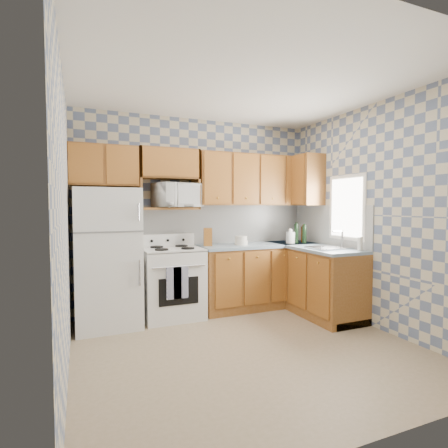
{
  "coord_description": "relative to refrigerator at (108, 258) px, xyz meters",
  "views": [
    {
      "loc": [
        -1.59,
        -3.18,
        1.47
      ],
      "look_at": [
        0.05,
        0.75,
        1.25
      ],
      "focal_mm": 28.0,
      "sensor_mm": 36.0,
      "label": 1
    }
  ],
  "objects": [
    {
      "name": "countertop_right",
      "position": [
        2.67,
        -0.45,
        0.06
      ],
      "size": [
        0.63,
        1.6,
        0.04
      ],
      "primitive_type": "cube",
      "color": "slate",
      "rests_on": "base_cabinets_right"
    },
    {
      "name": "bottle_1",
      "position": [
        2.76,
        -0.15,
        0.21
      ],
      "size": [
        0.06,
        0.06,
        0.26
      ],
      "primitive_type": "cylinder",
      "color": "black",
      "rests_on": "countertop_back"
    },
    {
      "name": "food_containers",
      "position": [
        1.8,
        0.02,
        0.14
      ],
      "size": [
        0.19,
        0.19,
        0.13
      ],
      "primitive_type": null,
      "color": "silver",
      "rests_on": "countertop_back"
    },
    {
      "name": "sink",
      "position": [
        2.67,
        -0.8,
        0.09
      ],
      "size": [
        0.48,
        0.4,
        0.03
      ],
      "primitive_type": "cube",
      "color": "#B7B7BC",
      "rests_on": "countertop_right"
    },
    {
      "name": "base_cabinets_right",
      "position": [
        2.67,
        -0.45,
        -0.4
      ],
      "size": [
        0.6,
        1.6,
        0.88
      ],
      "primitive_type": "cube",
      "color": "brown",
      "rests_on": "floor"
    },
    {
      "name": "right_wall",
      "position": [
        2.97,
        -1.25,
        0.51
      ],
      "size": [
        0.02,
        3.2,
        2.7
      ],
      "primitive_type": "cube",
      "color": "slate",
      "rests_on": "ground"
    },
    {
      "name": "base_cabinets_back",
      "position": [
        2.1,
        0.05,
        -0.4
      ],
      "size": [
        1.75,
        0.6,
        0.88
      ],
      "primitive_type": "cube",
      "color": "brown",
      "rests_on": "floor"
    },
    {
      "name": "backsplash_right",
      "position": [
        2.96,
        -0.45,
        0.36
      ],
      "size": [
        0.02,
        1.6,
        0.56
      ],
      "primitive_type": "cube",
      "color": "silver",
      "rests_on": "right_wall"
    },
    {
      "name": "microwave",
      "position": [
        0.91,
        0.12,
        0.77
      ],
      "size": [
        0.68,
        0.57,
        0.32
      ],
      "primitive_type": "imported",
      "rotation": [
        0.0,
        0.0,
        0.34
      ],
      "color": "white",
      "rests_on": "microwave_shelf"
    },
    {
      "name": "window",
      "position": [
        2.96,
        -0.8,
        0.61
      ],
      "size": [
        0.02,
        0.66,
        0.86
      ],
      "primitive_type": "cube",
      "color": "silver",
      "rests_on": "right_wall"
    },
    {
      "name": "refrigerator",
      "position": [
        0.0,
        0.0,
        0.0
      ],
      "size": [
        0.75,
        0.7,
        1.68
      ],
      "primitive_type": "cube",
      "color": "white",
      "rests_on": "floor"
    },
    {
      "name": "floor",
      "position": [
        1.27,
        -1.25,
        -0.84
      ],
      "size": [
        3.4,
        3.4,
        0.0
      ],
      "primitive_type": "plane",
      "color": "#867352",
      "rests_on": "ground"
    },
    {
      "name": "bottle_2",
      "position": [
        2.81,
        -0.05,
        0.2
      ],
      "size": [
        0.06,
        0.06,
        0.24
      ],
      "primitive_type": "cylinder",
      "color": "#552907",
      "rests_on": "countertop_back"
    },
    {
      "name": "stove_body",
      "position": [
        0.8,
        0.03,
        -0.39
      ],
      "size": [
        0.76,
        0.65,
        0.9
      ],
      "primitive_type": "cube",
      "color": "white",
      "rests_on": "floor"
    },
    {
      "name": "bottle_0",
      "position": [
        2.66,
        -0.09,
        0.22
      ],
      "size": [
        0.06,
        0.06,
        0.28
      ],
      "primitive_type": "cylinder",
      "color": "black",
      "rests_on": "countertop_back"
    },
    {
      "name": "cooktop",
      "position": [
        0.8,
        0.03,
        0.07
      ],
      "size": [
        0.76,
        0.65,
        0.02
      ],
      "primitive_type": "cube",
      "color": "silver",
      "rests_on": "stove_body"
    },
    {
      "name": "electric_kettle",
      "position": [
        2.57,
        -0.07,
        0.16
      ],
      "size": [
        0.13,
        0.13,
        0.17
      ],
      "primitive_type": "cylinder",
      "color": "white",
      "rests_on": "countertop_back"
    },
    {
      "name": "knife_block",
      "position": [
        1.32,
        0.08,
        0.2
      ],
      "size": [
        0.14,
        0.14,
        0.25
      ],
      "primitive_type": "cube",
      "rotation": [
        0.0,
        0.0,
        -0.26
      ],
      "color": "brown",
      "rests_on": "countertop_back"
    },
    {
      "name": "upper_cabinets_right",
      "position": [
        2.81,
        0.0,
        1.01
      ],
      "size": [
        0.33,
        0.7,
        0.74
      ],
      "primitive_type": "cube",
      "color": "brown",
      "rests_on": "right_wall"
    },
    {
      "name": "backsplash_back",
      "position": [
        1.68,
        0.34,
        0.36
      ],
      "size": [
        2.6,
        0.02,
        0.56
      ],
      "primitive_type": "cube",
      "color": "silver",
      "rests_on": "back_wall"
    },
    {
      "name": "soap_bottle",
      "position": [
        2.87,
        -1.14,
        0.17
      ],
      "size": [
        0.06,
        0.06,
        0.17
      ],
      "primitive_type": "cylinder",
      "color": "silver",
      "rests_on": "countertop_right"
    },
    {
      "name": "countertop_back",
      "position": [
        2.1,
        0.05,
        0.06
      ],
      "size": [
        1.77,
        0.63,
        0.04
      ],
      "primitive_type": "cube",
      "color": "slate",
      "rests_on": "base_cabinets_back"
    },
    {
      "name": "backguard",
      "position": [
        0.8,
        0.3,
        0.16
      ],
      "size": [
        0.76,
        0.08,
        0.17
      ],
      "primitive_type": "cube",
      "color": "white",
      "rests_on": "cooktop"
    },
    {
      "name": "dish_towel_right",
      "position": [
        0.83,
        -0.32,
        -0.31
      ],
      "size": [
        0.19,
        0.02,
        0.39
      ],
      "primitive_type": "cube",
      "color": "navy",
      "rests_on": "stove_body"
    },
    {
      "name": "dish_towel_left",
      "position": [
        0.74,
        -0.32,
        -0.31
      ],
      "size": [
        0.19,
        0.02,
        0.39
      ],
      "primitive_type": "cube",
      "color": "navy",
      "rests_on": "stove_body"
    },
    {
      "name": "microwave_shelf",
      "position": [
        0.8,
        0.19,
        0.6
      ],
      "size": [
        0.8,
        0.33,
        0.03
      ],
      "primitive_type": "cube",
      "color": "brown",
      "rests_on": "back_wall"
    },
    {
      "name": "back_wall",
      "position": [
        1.27,
        0.35,
        0.51
      ],
      "size": [
        3.4,
        0.02,
        2.7
      ],
      "primitive_type": "cube",
      "color": "slate",
      "rests_on": "ground"
    },
    {
      "name": "upper_cabinets_back",
      "position": [
        2.1,
        0.19,
        1.01
      ],
      "size": [
        1.75,
        0.33,
        0.74
      ],
      "primitive_type": "cube",
      "color": "brown",
      "rests_on": "back_wall"
    },
    {
      "name": "upper_cabinets_fridge",
      "position": [
        -0.02,
        0.19,
        1.13
      ],
      "size": [
        0.82,
        0.33,
        0.5
      ],
      "primitive_type": "cube",
      "color": "brown",
      "rests_on": "back_wall"
    }
  ]
}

